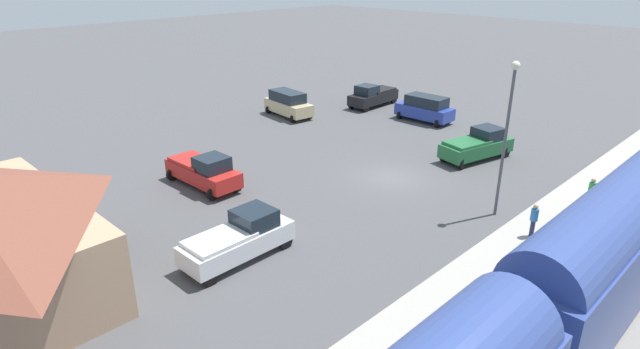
{
  "coord_description": "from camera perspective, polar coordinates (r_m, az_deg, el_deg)",
  "views": [
    {
      "loc": [
        -18.43,
        24.99,
        12.8
      ],
      "look_at": [
        1.87,
        4.54,
        1.0
      ],
      "focal_mm": 29.37,
      "sensor_mm": 36.0,
      "label": 1
    }
  ],
  "objects": [
    {
      "name": "pickup_green",
      "position": [
        37.72,
        16.79,
        3.1
      ],
      "size": [
        3.13,
        5.7,
        2.14
      ],
      "color": "#236638",
      "rests_on": "ground"
    },
    {
      "name": "railway_track",
      "position": [
        28.38,
        30.94,
        -7.8
      ],
      "size": [
        4.8,
        70.0,
        0.3
      ],
      "color": "gray",
      "rests_on": "ground"
    },
    {
      "name": "pickup_white",
      "position": [
        24.4,
        -8.78,
        -6.87
      ],
      "size": [
        2.02,
        5.42,
        2.14
      ],
      "color": "white",
      "rests_on": "ground"
    },
    {
      "name": "light_pole_near_platform",
      "position": [
        28.32,
        19.76,
        5.32
      ],
      "size": [
        0.44,
        0.44,
        8.3
      ],
      "color": "#515156",
      "rests_on": "ground"
    },
    {
      "name": "pickup_black",
      "position": [
        50.09,
        5.76,
        8.56
      ],
      "size": [
        2.12,
        5.46,
        2.14
      ],
      "color": "black",
      "rests_on": "ground"
    },
    {
      "name": "suv_tan",
      "position": [
        46.56,
        -3.48,
        7.73
      ],
      "size": [
        5.1,
        2.84,
        2.22
      ],
      "color": "#C6B284",
      "rests_on": "ground"
    },
    {
      "name": "pedestrian_on_platform",
      "position": [
        31.85,
        27.47,
        -1.58
      ],
      "size": [
        0.36,
        0.36,
        1.71
      ],
      "color": "brown",
      "rests_on": "platform"
    },
    {
      "name": "ground_plane",
      "position": [
        33.59,
        7.74,
        -0.35
      ],
      "size": [
        200.0,
        200.0,
        0.0
      ],
      "primitive_type": "plane",
      "color": "#4C4C4F"
    },
    {
      "name": "pickup_red",
      "position": [
        32.42,
        -12.55,
        0.42
      ],
      "size": [
        5.44,
        2.56,
        2.14
      ],
      "color": "red",
      "rests_on": "ground"
    },
    {
      "name": "suv_blue",
      "position": [
        45.84,
        11.37,
        7.11
      ],
      "size": [
        4.94,
        2.48,
        2.22
      ],
      "color": "#283D9E",
      "rests_on": "ground"
    },
    {
      "name": "pedestrian_waiting_far",
      "position": [
        27.38,
        22.29,
        -4.4
      ],
      "size": [
        0.36,
        0.36,
        1.71
      ],
      "color": "#23284C",
      "rests_on": "platform"
    },
    {
      "name": "platform",
      "position": [
        29.25,
        23.51,
        -5.36
      ],
      "size": [
        3.2,
        46.0,
        0.3
      ],
      "color": "#A8A399",
      "rests_on": "ground"
    }
  ]
}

